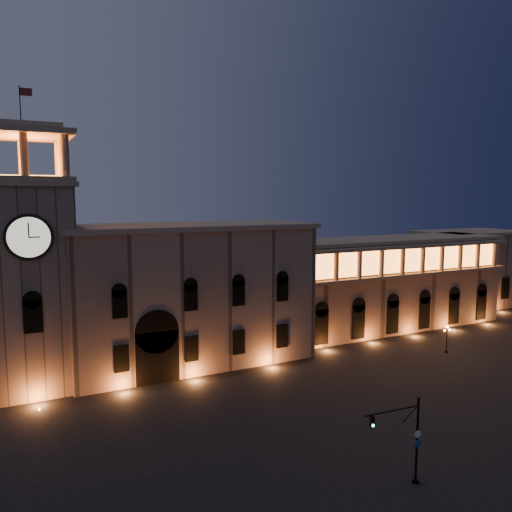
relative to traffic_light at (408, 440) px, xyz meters
name	(u,v)px	position (x,y,z in m)	size (l,w,h in m)	color
ground	(291,427)	(-2.80, 11.79, -3.47)	(160.00, 160.00, 0.00)	black
government_building	(190,294)	(-4.88, 33.72, 5.30)	(30.80, 12.80, 17.60)	#876B58
clock_tower	(29,276)	(-23.30, 32.77, 9.03)	(9.80, 9.80, 32.40)	#876B58
colonnade_wing	(387,282)	(29.20, 35.71, 3.87)	(40.60, 11.50, 14.50)	#816653
secondary_building	(470,269)	(55.20, 41.79, 3.53)	(20.00, 12.00, 14.00)	#816653
traffic_light	(408,440)	(0.00, 0.00, 0.00)	(4.81, 0.66, 6.60)	black
street_lamp_near	(447,336)	(27.20, 21.44, -1.21)	(1.31, 0.39, 3.78)	black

